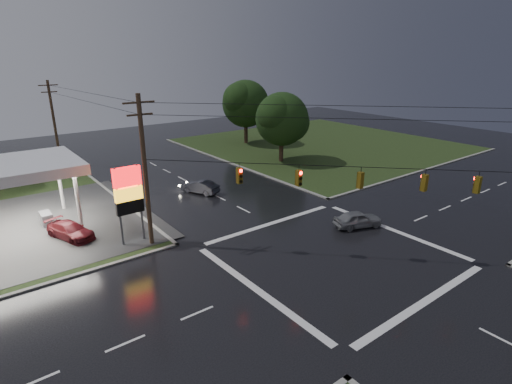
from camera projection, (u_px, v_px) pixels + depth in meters
ground at (334, 255)px, 28.17m from camera, size 120.00×120.00×0.00m
grass_ne at (322, 144)px, 62.59m from camera, size 36.00×36.00×0.08m
pylon_sign at (128, 192)px, 28.73m from camera, size 2.00×0.35×6.00m
utility_pole_nw at (145, 170)px, 27.99m from camera, size 2.20×0.32×11.00m
utility_pole_n at (54, 122)px, 49.48m from camera, size 2.20×0.32×10.50m
traffic_signals at (341, 167)px, 26.05m from camera, size 26.87×26.87×1.47m
tree_ne_near at (283, 119)px, 50.98m from camera, size 7.99×6.80×8.98m
tree_ne_far at (247, 104)px, 61.52m from camera, size 8.46×7.20×9.80m
car_north at (200, 187)px, 40.60m from camera, size 2.89×4.25×1.33m
car_crossing at (358, 219)px, 32.59m from camera, size 4.28×2.88×1.35m
car_pump at (70, 230)px, 30.60m from camera, size 3.22×4.66×1.25m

